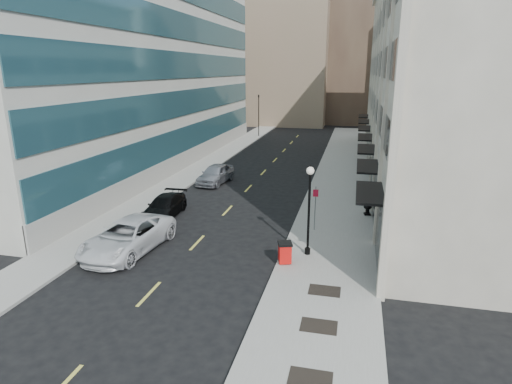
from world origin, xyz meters
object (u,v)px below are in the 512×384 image
at_px(car_white_van, 128,237).
at_px(sign_post, 315,203).
at_px(traffic_signal, 259,97).
at_px(car_silver_sedan, 215,174).
at_px(car_black_pickup, 164,207).
at_px(trash_bin, 285,252).
at_px(lamppost, 309,203).
at_px(urn_planter, 368,208).

relative_size(car_white_van, sign_post, 2.28).
relative_size(traffic_signal, car_silver_sedan, 1.42).
bearing_deg(car_black_pickup, sign_post, -6.21).
xyz_separation_m(car_white_van, trash_bin, (8.60, 0.22, -0.12)).
xyz_separation_m(car_black_pickup, trash_bin, (9.18, -5.65, 0.06)).
bearing_deg(lamppost, urn_planter, 66.34).
xyz_separation_m(car_silver_sedan, trash_bin, (8.60, -14.78, -0.09)).
bearing_deg(car_silver_sedan, sign_post, -39.60).
distance_m(trash_bin, sign_post, 5.22).
height_order(traffic_signal, urn_planter, traffic_signal).
xyz_separation_m(car_white_van, sign_post, (9.60, 5.21, 1.02)).
bearing_deg(car_white_van, sign_post, 34.01).
bearing_deg(car_black_pickup, traffic_signal, 90.19).
bearing_deg(car_silver_sedan, car_white_van, -84.03).
bearing_deg(traffic_signal, car_silver_sedan, -85.13).
bearing_deg(lamppost, sign_post, 90.00).
bearing_deg(car_black_pickup, car_white_van, -86.85).
xyz_separation_m(car_black_pickup, car_silver_sedan, (0.58, 9.14, 0.14)).
bearing_deg(car_silver_sedan, trash_bin, -53.84).
distance_m(car_black_pickup, trash_bin, 10.78).
relative_size(traffic_signal, urn_planter, 9.21).
bearing_deg(urn_planter, sign_post, -131.10).
height_order(car_black_pickup, lamppost, lamppost).
distance_m(car_silver_sedan, sign_post, 13.75).
height_order(lamppost, sign_post, lamppost).
relative_size(car_silver_sedan, urn_planter, 6.47).
bearing_deg(urn_planter, car_black_pickup, -167.31).
bearing_deg(lamppost, car_white_van, -170.71).
bearing_deg(trash_bin, lamppost, 35.25).
height_order(car_white_van, car_silver_sedan, car_white_van).
height_order(trash_bin, urn_planter, trash_bin).
relative_size(traffic_signal, sign_post, 2.54).
bearing_deg(trash_bin, traffic_signal, 86.28).
height_order(car_black_pickup, sign_post, sign_post).
bearing_deg(car_white_van, urn_planter, 40.27).
bearing_deg(sign_post, traffic_signal, 102.50).
xyz_separation_m(car_silver_sedan, sign_post, (9.60, -9.79, 1.05)).
bearing_deg(urn_planter, car_white_van, -145.26).
bearing_deg(car_white_van, trash_bin, 6.97).
relative_size(car_white_van, car_black_pickup, 1.31).
height_order(car_silver_sedan, trash_bin, car_silver_sedan).
xyz_separation_m(traffic_signal, car_white_van, (2.30, -42.00, -4.85)).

